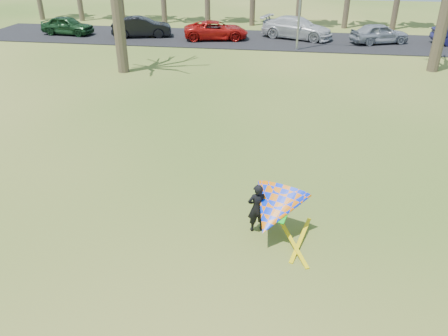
# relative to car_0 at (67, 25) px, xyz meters

# --- Properties ---
(ground) EXTENTS (100.00, 100.00, 0.00)m
(ground) POSITION_rel_car_0_xyz_m (16.12, -24.45, -0.76)
(ground) COLOR #265A13
(ground) RESTS_ON ground
(parking_strip) EXTENTS (46.00, 7.00, 0.06)m
(parking_strip) POSITION_rel_car_0_xyz_m (16.12, 0.55, -0.73)
(parking_strip) COLOR black
(parking_strip) RESTS_ON ground
(car_0) EXTENTS (4.26, 2.04, 1.41)m
(car_0) POSITION_rel_car_0_xyz_m (0.00, 0.00, 0.00)
(car_0) COLOR #173B1C
(car_0) RESTS_ON parking_strip
(car_1) EXTENTS (4.79, 2.71, 1.49)m
(car_1) POSITION_rel_car_0_xyz_m (6.13, 0.06, 0.04)
(car_1) COLOR black
(car_1) RESTS_ON parking_strip
(car_2) EXTENTS (5.19, 3.15, 1.35)m
(car_2) POSITION_rel_car_0_xyz_m (12.01, 0.04, -0.03)
(car_2) COLOR #AE110D
(car_2) RESTS_ON parking_strip
(car_3) EXTENTS (5.89, 3.94, 1.58)m
(car_3) POSITION_rel_car_0_xyz_m (18.07, 1.32, 0.09)
(car_3) COLOR silver
(car_3) RESTS_ON parking_strip
(car_4) EXTENTS (4.51, 3.08, 1.42)m
(car_4) POSITION_rel_car_0_xyz_m (24.05, 0.50, 0.01)
(car_4) COLOR #91969D
(car_4) RESTS_ON parking_strip
(kite_flyer) EXTENTS (2.13, 2.39, 2.02)m
(kite_flyer) POSITION_rel_car_0_xyz_m (17.64, -24.06, 0.08)
(kite_flyer) COLOR black
(kite_flyer) RESTS_ON ground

